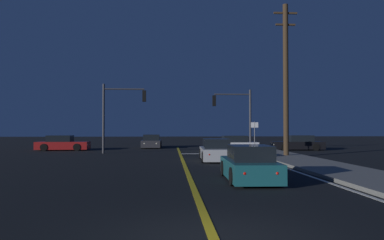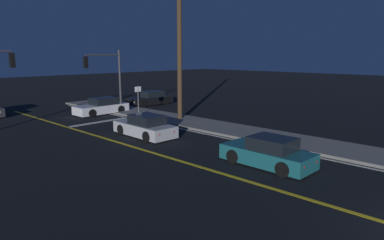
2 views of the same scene
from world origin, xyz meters
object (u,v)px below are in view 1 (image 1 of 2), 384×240
(traffic_signal_near_right, at_px, (236,111))
(utility_pole_right, at_px, (286,79))
(car_mid_block_teal, at_px, (249,165))
(car_distant_tail_black, at_px, (298,144))
(car_following_oncoming_white, at_px, (232,144))
(car_parked_curb_silver, at_px, (216,151))
(traffic_signal_far_left, at_px, (119,107))
(car_lead_oncoming_red, at_px, (62,144))
(car_side_waiting_charcoal, at_px, (152,142))
(street_sign_corner, at_px, (255,132))

(traffic_signal_near_right, height_order, utility_pole_right, utility_pole_right)
(car_mid_block_teal, xyz_separation_m, utility_pole_right, (4.91, 10.59, 4.80))
(car_distant_tail_black, relative_size, car_following_oncoming_white, 1.03)
(car_distant_tail_black, height_order, car_parked_curb_silver, same)
(utility_pole_right, bearing_deg, traffic_signal_far_left, 158.67)
(car_mid_block_teal, bearing_deg, car_lead_oncoming_red, 124.59)
(car_following_oncoming_white, xyz_separation_m, utility_pole_right, (2.51, -6.77, 4.80))
(car_parked_curb_silver, bearing_deg, traffic_signal_near_right, 73.02)
(traffic_signal_far_left, bearing_deg, car_side_waiting_charcoal, 75.16)
(car_distant_tail_black, xyz_separation_m, car_parked_curb_silver, (-8.79, -10.05, -0.00))
(car_lead_oncoming_red, bearing_deg, car_mid_block_teal, 31.03)
(car_distant_tail_black, xyz_separation_m, street_sign_corner, (-5.08, -4.60, 1.08))
(car_side_waiting_charcoal, relative_size, traffic_signal_near_right, 0.87)
(car_lead_oncoming_red, height_order, car_side_waiting_charcoal, same)
(car_side_waiting_charcoal, height_order, street_sign_corner, street_sign_corner)
(utility_pole_right, distance_m, street_sign_corner, 5.13)
(traffic_signal_far_left, height_order, utility_pole_right, utility_pole_right)
(car_distant_tail_black, relative_size, traffic_signal_near_right, 0.88)
(car_lead_oncoming_red, distance_m, traffic_signal_far_left, 7.64)
(street_sign_corner, bearing_deg, traffic_signal_far_left, 172.42)
(traffic_signal_near_right, bearing_deg, car_mid_block_teal, 81.12)
(car_mid_block_teal, xyz_separation_m, traffic_signal_far_left, (-7.01, 15.25, 3.06))
(car_lead_oncoming_red, xyz_separation_m, utility_pole_right, (17.54, -8.84, 4.80))
(car_lead_oncoming_red, relative_size, car_following_oncoming_white, 1.03)
(car_lead_oncoming_red, xyz_separation_m, car_side_waiting_charcoal, (7.76, 3.91, -0.00))
(car_mid_block_teal, height_order, car_parked_curb_silver, same)
(car_following_oncoming_white, height_order, street_sign_corner, street_sign_corner)
(car_following_oncoming_white, relative_size, utility_pole_right, 0.43)
(car_distant_tail_black, distance_m, car_parked_curb_silver, 13.36)
(car_mid_block_teal, height_order, car_side_waiting_charcoal, same)
(car_parked_curb_silver, bearing_deg, car_mid_block_teal, -86.83)
(car_lead_oncoming_red, relative_size, car_side_waiting_charcoal, 1.01)
(traffic_signal_near_right, bearing_deg, car_distant_tail_black, -163.24)
(traffic_signal_near_right, relative_size, street_sign_corner, 2.12)
(car_mid_block_teal, relative_size, utility_pole_right, 0.40)
(car_parked_curb_silver, bearing_deg, traffic_signal_far_left, 136.61)
(car_lead_oncoming_red, xyz_separation_m, street_sign_corner, (16.14, -5.59, 1.08))
(car_lead_oncoming_red, bearing_deg, utility_pole_right, 61.26)
(car_following_oncoming_white, relative_size, car_side_waiting_charcoal, 0.98)
(car_following_oncoming_white, bearing_deg, utility_pole_right, -160.00)
(car_following_oncoming_white, bearing_deg, traffic_signal_far_left, 102.25)
(car_following_oncoming_white, bearing_deg, car_side_waiting_charcoal, 50.12)
(car_mid_block_teal, distance_m, utility_pole_right, 12.62)
(car_side_waiting_charcoal, bearing_deg, car_mid_block_teal, 101.70)
(car_mid_block_teal, distance_m, car_side_waiting_charcoal, 23.84)
(utility_pole_right, xyz_separation_m, street_sign_corner, (-1.40, 3.26, -3.71))
(traffic_signal_near_right, distance_m, street_sign_corner, 3.46)
(car_following_oncoming_white, xyz_separation_m, car_side_waiting_charcoal, (-7.26, 5.99, 0.00))
(car_following_oncoming_white, relative_size, traffic_signal_near_right, 0.85)
(car_following_oncoming_white, height_order, car_parked_curb_silver, same)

